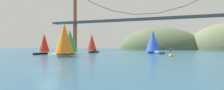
{
  "coord_description": "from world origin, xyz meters",
  "views": [
    {
      "loc": [
        16.81,
        -20.64,
        3.42
      ],
      "look_at": [
        0.0,
        27.38,
        3.49
      ],
      "focal_mm": 28.41,
      "sensor_mm": 36.0,
      "label": 1
    }
  ],
  "objects_px": {
    "sailboat_scarlet_sail": "(92,43)",
    "sailboat_green_sail": "(69,41)",
    "sailboat_orange_sail": "(64,39)",
    "sailboat_blue_spinnaker": "(153,41)",
    "channel_buoy": "(171,55)",
    "sailboat_red_spinnaker": "(44,43)"
  },
  "relations": [
    {
      "from": "sailboat_blue_spinnaker",
      "to": "sailboat_green_sail",
      "type": "bearing_deg",
      "value": -148.38
    },
    {
      "from": "sailboat_blue_spinnaker",
      "to": "channel_buoy",
      "type": "height_order",
      "value": "sailboat_blue_spinnaker"
    },
    {
      "from": "sailboat_scarlet_sail",
      "to": "sailboat_orange_sail",
      "type": "distance_m",
      "value": 27.98
    },
    {
      "from": "sailboat_green_sail",
      "to": "sailboat_blue_spinnaker",
      "type": "bearing_deg",
      "value": 31.62
    },
    {
      "from": "sailboat_blue_spinnaker",
      "to": "sailboat_orange_sail",
      "type": "xyz_separation_m",
      "value": [
        -22.5,
        -30.64,
        0.13
      ]
    },
    {
      "from": "sailboat_scarlet_sail",
      "to": "sailboat_red_spinnaker",
      "type": "bearing_deg",
      "value": -123.36
    },
    {
      "from": "channel_buoy",
      "to": "sailboat_scarlet_sail",
      "type": "bearing_deg",
      "value": 154.63
    },
    {
      "from": "sailboat_red_spinnaker",
      "to": "sailboat_green_sail",
      "type": "bearing_deg",
      "value": 16.14
    },
    {
      "from": "sailboat_orange_sail",
      "to": "channel_buoy",
      "type": "distance_m",
      "value": 32.32
    },
    {
      "from": "sailboat_green_sail",
      "to": "channel_buoy",
      "type": "distance_m",
      "value": 36.52
    },
    {
      "from": "sailboat_scarlet_sail",
      "to": "sailboat_green_sail",
      "type": "xyz_separation_m",
      "value": [
        -2.12,
        -14.79,
        0.49
      ]
    },
    {
      "from": "sailboat_blue_spinnaker",
      "to": "sailboat_scarlet_sail",
      "type": "bearing_deg",
      "value": -173.62
    },
    {
      "from": "sailboat_green_sail",
      "to": "channel_buoy",
      "type": "bearing_deg",
      "value": -2.17
    },
    {
      "from": "sailboat_scarlet_sail",
      "to": "sailboat_orange_sail",
      "type": "bearing_deg",
      "value": -81.22
    },
    {
      "from": "sailboat_blue_spinnaker",
      "to": "sailboat_orange_sail",
      "type": "height_order",
      "value": "sailboat_blue_spinnaker"
    },
    {
      "from": "sailboat_green_sail",
      "to": "sailboat_scarlet_sail",
      "type": "bearing_deg",
      "value": 81.85
    },
    {
      "from": "sailboat_red_spinnaker",
      "to": "channel_buoy",
      "type": "bearing_deg",
      "value": 1.7
    },
    {
      "from": "sailboat_scarlet_sail",
      "to": "channel_buoy",
      "type": "bearing_deg",
      "value": -25.37
    },
    {
      "from": "sailboat_red_spinnaker",
      "to": "sailboat_blue_spinnaker",
      "type": "relative_size",
      "value": 0.82
    },
    {
      "from": "sailboat_red_spinnaker",
      "to": "channel_buoy",
      "type": "distance_m",
      "value": 45.79
    },
    {
      "from": "sailboat_green_sail",
      "to": "sailboat_blue_spinnaker",
      "type": "xyz_separation_m",
      "value": [
        28.89,
        17.79,
        0.18
      ]
    },
    {
      "from": "sailboat_scarlet_sail",
      "to": "sailboat_green_sail",
      "type": "relative_size",
      "value": 0.92
    }
  ]
}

